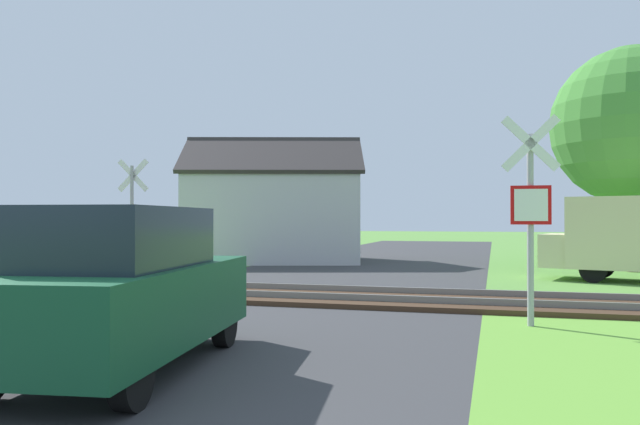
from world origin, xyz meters
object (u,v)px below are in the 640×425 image
crossing_sign_far (132,212)px  tree_right (632,126)px  stop_sign_near (531,208)px  parked_car (124,289)px  house (274,214)px

crossing_sign_far → tree_right: size_ratio=0.46×
crossing_sign_far → tree_right: tree_right is taller
tree_right → stop_sign_near: bearing=-107.8°
stop_sign_near → crossing_sign_far: size_ratio=1.00×
tree_right → parked_car: bearing=-117.4°
crossing_sign_far → parked_car: bearing=-62.4°
crossing_sign_far → house: bearing=80.1°
house → tree_right: size_ratio=1.13×
stop_sign_near → house: size_ratio=0.41×
parked_car → house: bearing=97.1°
house → parked_car: bearing=-91.6°
stop_sign_near → parked_car: 6.14m
house → tree_right: tree_right is taller
crossing_sign_far → tree_right: bearing=23.2°
crossing_sign_far → tree_right: (13.37, 6.99, 2.76)m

